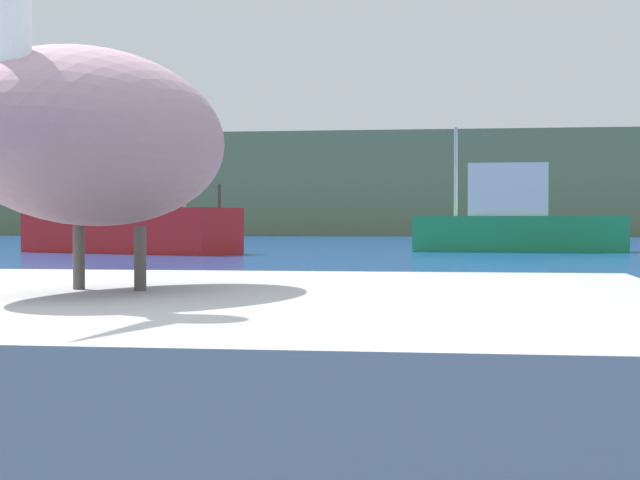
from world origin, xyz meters
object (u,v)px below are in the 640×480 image
fishing_boat_red (130,220)px  mooring_buoy (415,305)px  pelican (95,132)px  fishing_boat_green (515,220)px

fishing_boat_red → mooring_buoy: bearing=-43.0°
pelican → fishing_boat_green: fishing_boat_green is taller
fishing_boat_red → fishing_boat_green: bearing=38.1°
pelican → fishing_boat_red: 31.62m
pelican → fishing_boat_green: (2.32, 33.46, -0.21)m
pelican → mooring_buoy: pelican is taller
pelican → fishing_boat_red: fishing_boat_red is taller
mooring_buoy → fishing_boat_red: bearing=114.6°
fishing_boat_red → mooring_buoy: size_ratio=14.71×
pelican → mooring_buoy: 7.57m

